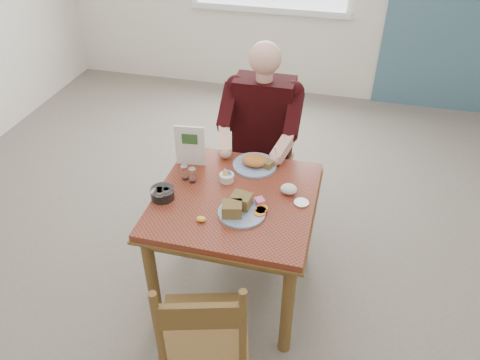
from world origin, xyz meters
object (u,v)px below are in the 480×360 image
(chair_far, at_px, (263,160))
(diner, at_px, (261,127))
(table, at_px, (235,211))
(near_plate, at_px, (240,208))
(far_plate, at_px, (256,163))
(chair_near, at_px, (204,336))

(chair_far, distance_m, diner, 0.34)
(table, height_order, diner, diner)
(table, bearing_deg, near_plate, -64.51)
(near_plate, bearing_deg, chair_far, 93.79)
(chair_far, bearing_deg, far_plate, -84.29)
(chair_near, xyz_separation_m, far_plate, (0.01, 1.07, 0.30))
(table, distance_m, chair_far, 0.81)
(chair_far, height_order, diner, diner)
(table, xyz_separation_m, far_plate, (0.05, 0.32, 0.14))
(chair_far, distance_m, far_plate, 0.56)
(table, relative_size, far_plate, 2.63)
(diner, bearing_deg, chair_near, -88.47)
(diner, bearing_deg, near_plate, -85.80)
(chair_near, xyz_separation_m, near_plate, (0.02, 0.62, 0.30))
(table, distance_m, chair_near, 0.76)
(chair_far, xyz_separation_m, diner, (0.00, -0.09, 0.33))
(table, relative_size, diner, 0.66)
(chair_near, bearing_deg, table, 92.99)
(chair_far, bearing_deg, diner, -89.99)
(diner, distance_m, far_plate, 0.39)
(diner, xyz_separation_m, near_plate, (0.06, -0.84, -0.03))
(chair_near, height_order, far_plate, chair_near)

